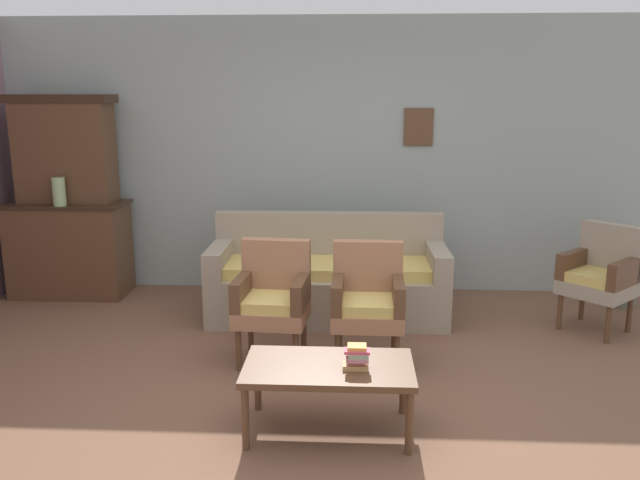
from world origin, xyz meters
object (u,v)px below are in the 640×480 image
coffee_table (329,372)px  wingback_chair_by_fireplace (601,273)px  armchair_near_couch_end (273,296)px  armchair_row_middle (368,299)px  vase_on_cabinet (59,192)px  floor_vase_by_wall (628,269)px  book_stack_on_table (357,358)px  side_cabinet (70,249)px  floral_couch (328,281)px

coffee_table → wingback_chair_by_fireplace: bearing=39.4°
armchair_near_couch_end → armchair_row_middle: (0.70, -0.02, 0.00)m
vase_on_cabinet → wingback_chair_by_fireplace: vase_on_cabinet is taller
armchair_row_middle → floor_vase_by_wall: armchair_row_middle is taller
armchair_near_couch_end → book_stack_on_table: 1.26m
side_cabinet → coffee_table: 3.71m
vase_on_cabinet → wingback_chair_by_fireplace: bearing=-6.7°
vase_on_cabinet → armchair_row_middle: size_ratio=0.30×
book_stack_on_table → floor_vase_by_wall: size_ratio=0.21×
armchair_near_couch_end → vase_on_cabinet: bearing=148.4°
armchair_near_couch_end → book_stack_on_table: bearing=-60.5°
wingback_chair_by_fireplace → coffee_table: (-2.22, -1.82, -0.12)m
coffee_table → book_stack_on_table: 0.21m
armchair_near_couch_end → armchair_row_middle: size_ratio=1.00×
book_stack_on_table → side_cabinet: bearing=137.2°
wingback_chair_by_fireplace → floor_vase_by_wall: size_ratio=1.23×
side_cabinet → armchair_near_couch_end: bearing=-34.6°
armchair_near_couch_end → wingback_chair_by_fireplace: size_ratio=1.00×
side_cabinet → floor_vase_by_wall: size_ratio=1.58×
vase_on_cabinet → armchair_near_couch_end: 2.63m
side_cabinet → armchair_near_couch_end: side_cabinet is taller
armchair_near_couch_end → side_cabinet: bearing=145.4°
armchair_row_middle → coffee_table: bearing=-103.5°
side_cabinet → floral_couch: side_cabinet is taller
vase_on_cabinet → book_stack_on_table: vase_on_cabinet is taller
side_cabinet → wingback_chair_by_fireplace: (4.88, -0.75, 0.03)m
coffee_table → armchair_near_couch_end: bearing=113.5°
side_cabinet → floral_couch: size_ratio=0.55×
floor_vase_by_wall → armchair_row_middle: bearing=-149.6°
coffee_table → floor_vase_by_wall: size_ratio=1.37×
floral_couch → wingback_chair_by_fireplace: size_ratio=2.33×
armchair_row_middle → floor_vase_by_wall: (2.46, 1.44, -0.13)m
side_cabinet → coffee_table: (2.67, -2.57, -0.09)m
coffee_table → book_stack_on_table: book_stack_on_table is taller
coffee_table → floor_vase_by_wall: (2.71, 2.47, -0.01)m
vase_on_cabinet → armchair_near_couch_end: size_ratio=0.30×
armchair_near_couch_end → floor_vase_by_wall: armchair_near_couch_end is taller
floor_vase_by_wall → armchair_near_couch_end: bearing=-155.8°
armchair_near_couch_end → wingback_chair_by_fireplace: same height
side_cabinet → vase_on_cabinet: vase_on_cabinet is taller
floral_couch → book_stack_on_table: floral_couch is taller
coffee_table → book_stack_on_table: (0.16, -0.05, 0.11)m
armchair_row_middle → coffee_table: (-0.25, -1.03, -0.12)m
side_cabinet → wingback_chair_by_fireplace: size_ratio=1.28×
vase_on_cabinet → book_stack_on_table: (2.81, -2.44, -0.58)m
vase_on_cabinet → armchair_row_middle: bearing=-25.3°
armchair_row_middle → wingback_chair_by_fireplace: bearing=22.0°
side_cabinet → coffee_table: side_cabinet is taller
book_stack_on_table → floor_vase_by_wall: floor_vase_by_wall is taller
floor_vase_by_wall → vase_on_cabinet: bearing=-179.2°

